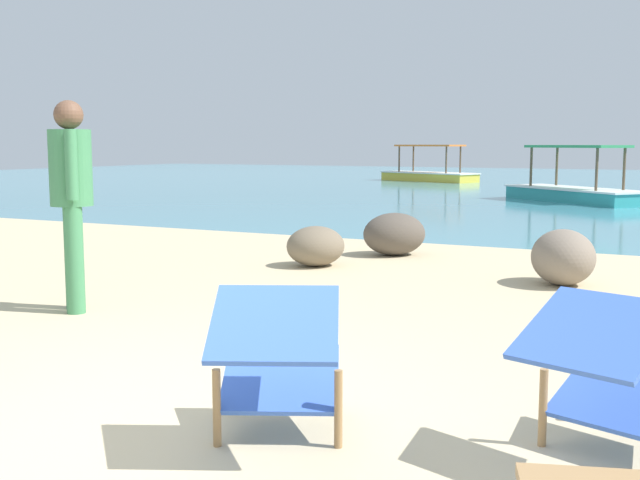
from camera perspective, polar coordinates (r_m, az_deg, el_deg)
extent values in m
cube|color=#CCB78E|center=(3.75, -13.97, -13.62)|extent=(18.00, 14.00, 0.04)
cube|color=teal|center=(24.79, 21.38, 3.48)|extent=(60.00, 36.00, 0.03)
cylinder|color=#A37A4C|center=(3.92, 18.94, -11.50)|extent=(0.04, 0.04, 0.14)
cylinder|color=#A37A4C|center=(3.54, 16.00, -11.72)|extent=(0.04, 0.04, 0.34)
cube|color=#3D66C6|center=(3.59, 21.37, -10.50)|extent=(0.63, 0.57, 0.21)
cube|color=#3D66C6|center=(3.23, 19.39, -6.34)|extent=(0.64, 0.60, 0.23)
cylinder|color=#A37A4C|center=(3.85, -6.54, -11.48)|extent=(0.04, 0.04, 0.14)
cylinder|color=#A37A4C|center=(3.82, 1.38, -11.63)|extent=(0.04, 0.04, 0.14)
cylinder|color=#A37A4C|center=(3.43, -7.56, -12.08)|extent=(0.04, 0.04, 0.34)
cylinder|color=#A37A4C|center=(3.39, 1.35, -12.26)|extent=(0.04, 0.04, 0.34)
cube|color=#3D66C6|center=(3.58, -2.86, -10.06)|extent=(0.65, 0.61, 0.21)
cube|color=#3D66C6|center=(3.19, -3.34, -6.10)|extent=(0.67, 0.64, 0.23)
cylinder|color=#428956|center=(6.40, -17.58, -1.20)|extent=(0.14, 0.14, 0.82)
cylinder|color=#428956|center=(6.22, -17.52, -1.43)|extent=(0.14, 0.14, 0.82)
cylinder|color=#428956|center=(6.25, -17.79, 5.05)|extent=(0.32, 0.32, 0.58)
cylinder|color=#428956|center=(6.46, -17.85, 5.36)|extent=(0.09, 0.09, 0.52)
cylinder|color=#428956|center=(6.04, -17.73, 5.27)|extent=(0.09, 0.09, 0.52)
sphere|color=brown|center=(6.25, -17.93, 8.71)|extent=(0.22, 0.22, 0.22)
ellipsoid|color=#756651|center=(8.26, -0.32, -0.45)|extent=(0.81, 0.83, 0.43)
ellipsoid|color=brown|center=(9.10, 5.46, 0.43)|extent=(0.94, 0.96, 0.50)
ellipsoid|color=gray|center=(7.49, 17.36, -1.21)|extent=(0.77, 0.86, 0.52)
cube|color=gold|center=(28.00, 7.97, 4.57)|extent=(3.75, 2.34, 0.28)
cube|color=white|center=(27.99, 7.98, 4.90)|extent=(3.84, 2.41, 0.04)
cylinder|color=brown|center=(27.60, 10.23, 5.77)|extent=(0.06, 0.06, 0.95)
cylinder|color=brown|center=(27.00, 9.22, 5.77)|extent=(0.06, 0.06, 0.95)
cylinder|color=brown|center=(28.98, 6.85, 5.89)|extent=(0.06, 0.06, 0.95)
cylinder|color=brown|center=(28.40, 5.81, 5.88)|extent=(0.06, 0.06, 0.95)
cube|color=orange|center=(27.97, 8.01, 6.86)|extent=(2.69, 1.79, 0.06)
cube|color=teal|center=(18.75, 18.11, 3.10)|extent=(3.47, 3.14, 0.28)
cube|color=white|center=(18.74, 18.13, 3.59)|extent=(3.56, 3.23, 0.04)
cylinder|color=brown|center=(18.20, 21.36, 4.80)|extent=(0.06, 0.06, 0.95)
cylinder|color=brown|center=(17.66, 19.59, 4.82)|extent=(0.06, 0.06, 0.95)
cylinder|color=brown|center=(19.79, 16.93, 5.12)|extent=(0.06, 0.06, 0.95)
cylinder|color=brown|center=(19.29, 15.19, 5.14)|extent=(0.06, 0.06, 0.95)
cube|color=#339356|center=(18.71, 18.25, 6.52)|extent=(2.54, 2.33, 0.06)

